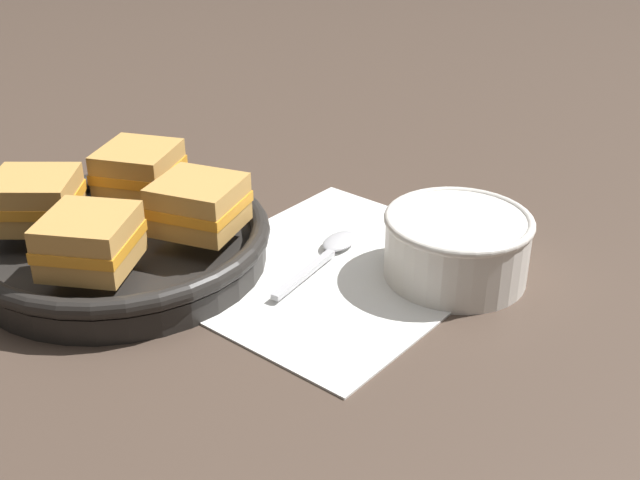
{
  "coord_description": "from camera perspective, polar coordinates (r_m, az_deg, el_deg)",
  "views": [
    {
      "loc": [
        -0.51,
        -0.43,
        0.38
      ],
      "look_at": [
        -0.02,
        0.0,
        0.03
      ],
      "focal_mm": 45.0,
      "sensor_mm": 36.0,
      "label": 1
    }
  ],
  "objects": [
    {
      "name": "skillet",
      "position": [
        0.77,
        -13.9,
        -0.29
      ],
      "size": [
        0.28,
        0.28,
        0.04
      ],
      "color": "black",
      "rests_on": "ground_plane"
    },
    {
      "name": "soup_bowl",
      "position": [
        0.73,
        9.72,
        -0.18
      ],
      "size": [
        0.13,
        0.13,
        0.06
      ],
      "color": "silver",
      "rests_on": "ground_plane"
    },
    {
      "name": "napkin",
      "position": [
        0.75,
        1.18,
        -2.09
      ],
      "size": [
        0.3,
        0.25,
        0.0
      ],
      "color": "white",
      "rests_on": "ground_plane"
    },
    {
      "name": "sandwich_near_left",
      "position": [
        0.74,
        -8.63,
        2.51
      ],
      "size": [
        0.09,
        0.1,
        0.05
      ],
      "rotation": [
        0.0,
        0.0,
        6.65
      ],
      "color": "#C18E47",
      "rests_on": "skillet"
    },
    {
      "name": "ground_plane",
      "position": [
        0.76,
        1.28,
        -1.62
      ],
      "size": [
        4.0,
        4.0,
        0.0
      ],
      "primitive_type": "plane",
      "color": "#47382D"
    },
    {
      "name": "sandwich_far_right",
      "position": [
        0.69,
        -16.07,
        -0.07
      ],
      "size": [
        0.1,
        0.1,
        0.05
      ],
      "rotation": [
        0.0,
        0.0,
        11.57
      ],
      "color": "#C18E47",
      "rests_on": "skillet"
    },
    {
      "name": "spoon",
      "position": [
        0.77,
        0.67,
        -0.66
      ],
      "size": [
        0.14,
        0.04,
        0.01
      ],
      "rotation": [
        0.0,
        0.0,
        0.18
      ],
      "color": "#B7B7BC",
      "rests_on": "napkin"
    },
    {
      "name": "sandwich_far_left",
      "position": [
        0.78,
        -19.59,
        2.72
      ],
      "size": [
        0.1,
        0.1,
        0.05
      ],
      "rotation": [
        0.0,
        0.0,
        10.16
      ],
      "color": "#C18E47",
      "rests_on": "skillet"
    },
    {
      "name": "sandwich_near_right",
      "position": [
        0.82,
        -12.76,
        4.9
      ],
      "size": [
        0.1,
        0.1,
        0.05
      ],
      "rotation": [
        0.0,
        0.0,
        8.33
      ],
      "color": "#C18E47",
      "rests_on": "skillet"
    }
  ]
}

